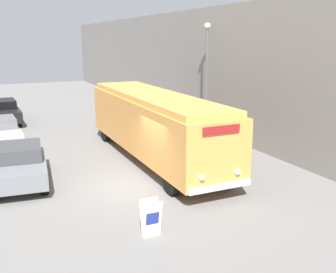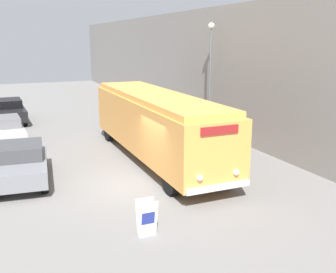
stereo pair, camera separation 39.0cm
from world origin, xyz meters
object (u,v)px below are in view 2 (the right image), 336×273
object	(u,v)px
parked_car_near	(21,163)
parked_car_far	(9,111)
parked_car_mid	(6,130)
vintage_bus	(156,122)
sign_board	(147,218)
streetlamp	(210,63)

from	to	relation	value
parked_car_near	parked_car_far	world-z (taller)	parked_car_far
parked_car_mid	parked_car_far	world-z (taller)	parked_car_far
parked_car_mid	parked_car_far	distance (m)	5.99
vintage_bus	parked_car_near	world-z (taller)	vintage_bus
sign_board	streetlamp	world-z (taller)	streetlamp
parked_car_mid	sign_board	bearing A→B (deg)	-77.57
parked_car_mid	streetlamp	bearing A→B (deg)	-14.93
streetlamp	parked_car_near	world-z (taller)	streetlamp
sign_board	parked_car_near	xyz separation A→B (m)	(-2.98, 6.05, 0.26)
vintage_bus	streetlamp	xyz separation A→B (m)	(4.68, 3.35, 2.37)
parked_car_near	parked_car_mid	world-z (taller)	parked_car_near
parked_car_far	vintage_bus	bearing A→B (deg)	-65.31
parked_car_mid	vintage_bus	bearing A→B (deg)	-44.88
parked_car_near	parked_car_mid	bearing A→B (deg)	99.20
parked_car_near	vintage_bus	bearing A→B (deg)	12.63
streetlamp	parked_car_mid	world-z (taller)	streetlamp
vintage_bus	parked_car_far	xyz separation A→B (m)	(-5.95, 11.71, -0.96)
streetlamp	parked_car_far	xyz separation A→B (m)	(-10.63, 8.37, -3.33)
vintage_bus	parked_car_far	bearing A→B (deg)	116.95
streetlamp	parked_car_mid	xyz separation A→B (m)	(-11.00, 2.39, -3.39)
vintage_bus	sign_board	xyz separation A→B (m)	(-2.95, -6.76, -1.24)
vintage_bus	parked_car_near	xyz separation A→B (m)	(-5.94, -0.71, -0.98)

